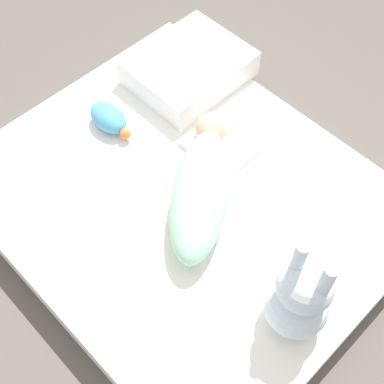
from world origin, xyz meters
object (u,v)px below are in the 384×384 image
pillow (189,68)px  turtle_plush (109,118)px  swaddled_baby (201,188)px  bunny_plush (300,299)px

pillow → turtle_plush: (-0.02, -0.35, -0.01)m
turtle_plush → swaddled_baby: bearing=0.7°
pillow → turtle_plush: size_ratio=2.18×
swaddled_baby → pillow: size_ratio=1.26×
swaddled_baby → pillow: bearing=12.7°
swaddled_baby → bunny_plush: 0.45m
swaddled_baby → pillow: 0.53m
swaddled_baby → pillow: swaddled_baby is taller
pillow → bunny_plush: 0.95m
pillow → turtle_plush: bearing=-93.9°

